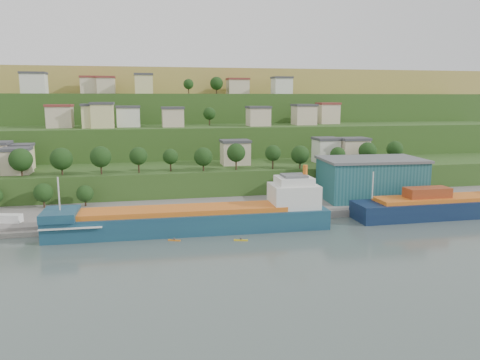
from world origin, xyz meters
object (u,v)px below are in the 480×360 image
object	(u,v)px
cargo_ship_near	(200,220)
cargo_ship_far	(466,206)
kayak_orange	(174,240)
caravan	(9,220)
warehouse	(371,178)

from	to	relation	value
cargo_ship_near	cargo_ship_far	size ratio (longest dim) A/B	1.12
cargo_ship_near	kayak_orange	distance (m)	10.45
cargo_ship_near	caravan	bearing A→B (deg)	168.55
caravan	kayak_orange	world-z (taller)	caravan
cargo_ship_near	caravan	size ratio (longest dim) A/B	11.52
warehouse	kayak_orange	world-z (taller)	warehouse
cargo_ship_far	cargo_ship_near	bearing A→B (deg)	-179.78
cargo_ship_far	warehouse	size ratio (longest dim) A/B	1.95
warehouse	caravan	size ratio (longest dim) A/B	5.27
kayak_orange	cargo_ship_far	bearing A→B (deg)	26.59
cargo_ship_near	caravan	world-z (taller)	cargo_ship_near
warehouse	caravan	xyz separation A→B (m)	(-103.60, -7.43, -5.81)
cargo_ship_near	caravan	xyz separation A→B (m)	(-47.51, 10.75, -0.25)
warehouse	kayak_orange	xyz separation A→B (m)	(-63.17, -25.39, -8.22)
cargo_ship_far	kayak_orange	bearing A→B (deg)	-174.87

